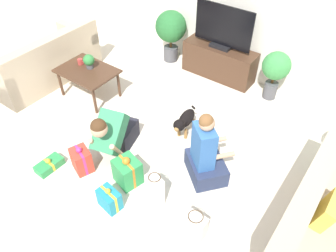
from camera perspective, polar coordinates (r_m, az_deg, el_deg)
The scene contains 19 objects.
ground_plane at distance 4.31m, azimuth -6.68°, elevation -5.67°, with size 16.00×16.00×0.00m, color beige.
sofa_left at distance 5.93m, azimuth -20.78°, elevation 10.24°, with size 0.92×1.82×0.82m.
sofa_right at distance 3.69m, azimuth 26.28°, elevation -16.20°, with size 0.92×1.82×0.82m.
coffee_table at distance 5.20m, azimuth -13.84°, elevation 8.92°, with size 0.88×0.64×0.48m.
tv_console at distance 5.68m, azimuth 8.87°, elevation 10.98°, with size 1.24×0.39×0.55m.
tv at distance 5.41m, azimuth 9.54°, elevation 16.26°, with size 0.99×0.20×0.69m.
potted_plant_back_left at distance 5.93m, azimuth 0.50°, elevation 16.51°, with size 0.54×0.54×0.92m.
potted_plant_back_right at distance 5.22m, azimuth 18.23°, elevation 9.39°, with size 0.42×0.42×0.79m.
person_kneeling at distance 4.16m, azimuth -9.43°, elevation -1.21°, with size 0.51×0.83×0.80m.
person_sitting at distance 3.88m, azimuth 6.53°, elevation -5.10°, with size 0.66×0.64×0.97m.
dog at distance 4.44m, azimuth 2.93°, elevation 0.96°, with size 0.22×0.59×0.38m.
gift_box_a at distance 4.40m, azimuth -19.96°, elevation -6.38°, with size 0.19×0.35×0.16m.
gift_box_b at distance 3.94m, azimuth -7.08°, elevation -7.87°, with size 0.35×0.33×0.41m.
gift_box_c at distance 4.19m, azimuth -14.82°, elevation -5.74°, with size 0.31×0.28×0.38m.
gift_box_d at distance 3.79m, azimuth -10.16°, elevation -12.42°, with size 0.28×0.21×0.31m.
gift_bag_a at distance 3.55m, azimuth 4.69°, elevation -16.81°, with size 0.25×0.16×0.32m.
gift_bag_b at distance 3.71m, azimuth -2.29°, elevation -11.01°, with size 0.24×0.17×0.43m.
mug at distance 5.32m, azimuth -15.02°, elevation 10.76°, with size 0.12×0.08×0.09m.
tabletop_plant at distance 5.15m, azimuth -13.61°, elevation 10.97°, with size 0.17×0.17×0.22m.
Camera 1 is at (2.09, -2.01, 3.19)m, focal length 35.00 mm.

